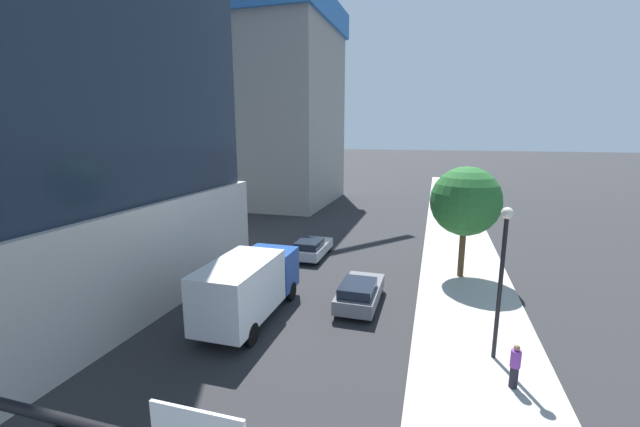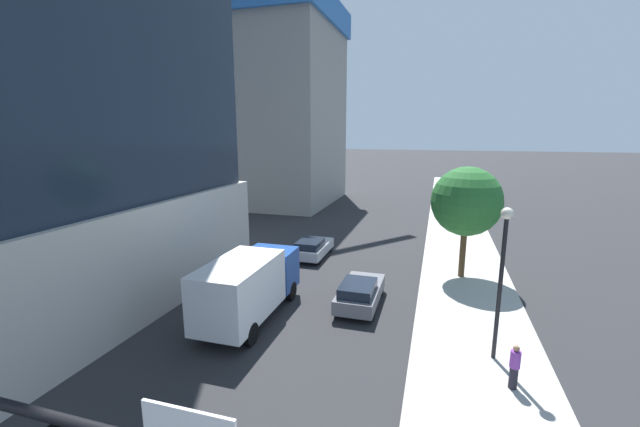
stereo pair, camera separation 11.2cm
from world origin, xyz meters
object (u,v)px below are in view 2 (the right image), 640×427
object	(u,v)px
street_lamp	(502,262)
car_silver	(313,248)
construction_building	(281,95)
street_tree	(466,202)
box_truck	(249,284)
car_gray	(360,292)
pedestrian_purple_shirt	(514,367)

from	to	relation	value
street_lamp	car_silver	bearing A→B (deg)	135.96
construction_building	street_lamp	size ratio (longest dim) A/B	5.32
car_silver	street_tree	bearing A→B (deg)	-7.38
street_lamp	construction_building	bearing A→B (deg)	124.40
construction_building	box_truck	size ratio (longest dim) A/B	4.55
car_gray	box_truck	size ratio (longest dim) A/B	0.63
construction_building	street_lamp	world-z (taller)	construction_building
street_tree	car_silver	bearing A→B (deg)	172.62
construction_building	street_tree	size ratio (longest dim) A/B	4.76
car_silver	box_truck	world-z (taller)	box_truck
car_gray	box_truck	bearing A→B (deg)	-148.64
car_silver	pedestrian_purple_shirt	world-z (taller)	pedestrian_purple_shirt
construction_building	car_gray	size ratio (longest dim) A/B	7.20
car_silver	box_truck	xyz separation A→B (m)	(0.00, -9.83, 1.04)
box_truck	street_tree	bearing A→B (deg)	40.84
car_silver	box_truck	bearing A→B (deg)	-90.00
street_lamp	street_tree	bearing A→B (deg)	94.98
street_tree	box_truck	xyz separation A→B (m)	(-9.89, -8.55, -2.98)
car_silver	construction_building	bearing A→B (deg)	117.11
street_lamp	car_gray	world-z (taller)	street_lamp
street_lamp	pedestrian_purple_shirt	bearing A→B (deg)	-77.64
street_tree	car_silver	size ratio (longest dim) A/B	1.57
construction_building	car_gray	world-z (taller)	construction_building
box_truck	pedestrian_purple_shirt	xyz separation A→B (m)	(11.08, -2.31, -0.81)
construction_building	car_gray	distance (m)	34.14
street_tree	box_truck	size ratio (longest dim) A/B	0.96
street_tree	car_gray	xyz separation A→B (m)	(-5.15, -5.66, -3.99)
street_lamp	box_truck	bearing A→B (deg)	177.34
street_lamp	street_tree	distance (m)	9.11
car_gray	pedestrian_purple_shirt	bearing A→B (deg)	-39.40
street_tree	pedestrian_purple_shirt	size ratio (longest dim) A/B	4.19
car_gray	pedestrian_purple_shirt	xyz separation A→B (m)	(6.34, -5.21, 0.20)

